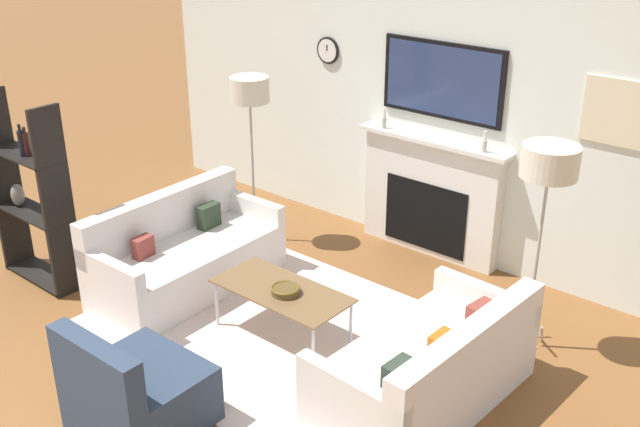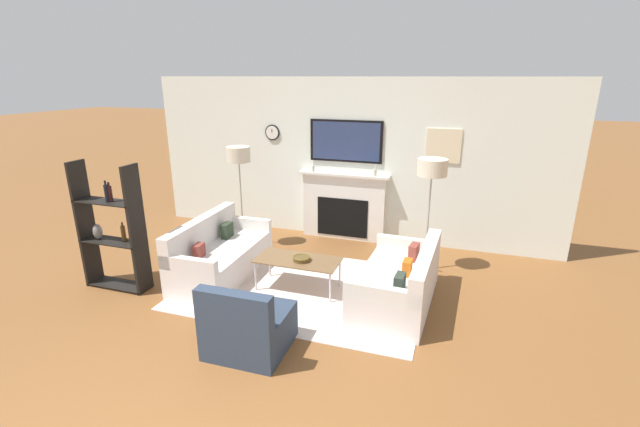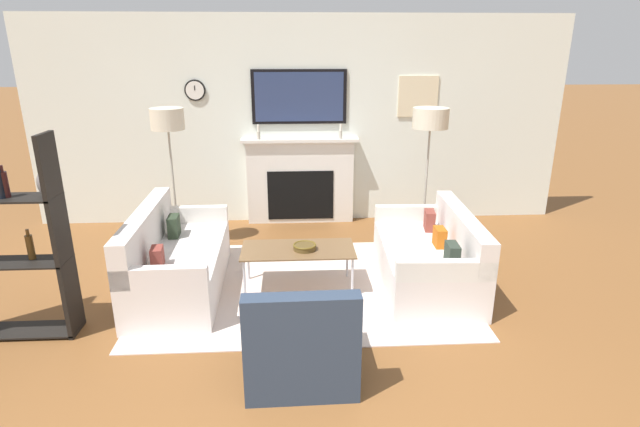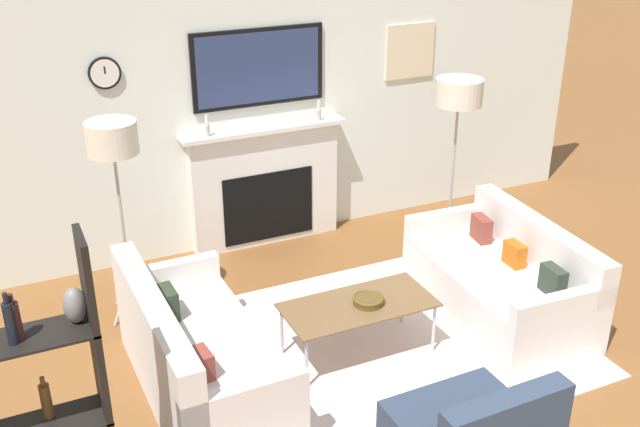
# 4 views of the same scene
# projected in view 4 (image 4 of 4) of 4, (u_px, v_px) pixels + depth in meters

# --- Properties ---
(fireplace_wall) EXTENTS (7.05, 0.28, 2.70)m
(fireplace_wall) POSITION_uv_depth(u_px,v_px,m) (259.00, 115.00, 6.82)
(fireplace_wall) COLOR silver
(fireplace_wall) RESTS_ON ground_plane
(area_rug) EXTENTS (3.13, 2.23, 0.01)m
(area_rug) POSITION_uv_depth(u_px,v_px,m) (362.00, 348.00, 5.61)
(area_rug) COLOR beige
(area_rug) RESTS_ON ground_plane
(couch_left) EXTENTS (0.81, 1.72, 0.82)m
(couch_left) POSITION_uv_depth(u_px,v_px,m) (197.00, 358.00, 5.01)
(couch_left) COLOR silver
(couch_left) RESTS_ON ground_plane
(couch_right) EXTENTS (0.93, 1.66, 0.75)m
(couch_right) POSITION_uv_depth(u_px,v_px,m) (503.00, 282.00, 5.98)
(couch_right) COLOR silver
(couch_right) RESTS_ON ground_plane
(coffee_table) EXTENTS (1.10, 0.52, 0.43)m
(coffee_table) POSITION_uv_depth(u_px,v_px,m) (358.00, 307.00, 5.39)
(coffee_table) COLOR brown
(coffee_table) RESTS_ON ground_plane
(decorative_bowl) EXTENTS (0.23, 0.23, 0.06)m
(decorative_bowl) POSITION_uv_depth(u_px,v_px,m) (369.00, 300.00, 5.37)
(decorative_bowl) COLOR brown
(decorative_bowl) RESTS_ON coffee_table
(floor_lamp_left) EXTENTS (0.37, 0.37, 1.67)m
(floor_lamp_left) POSITION_uv_depth(u_px,v_px,m) (112.00, 142.00, 5.32)
(floor_lamp_left) COLOR #9E998E
(floor_lamp_left) RESTS_ON ground_plane
(floor_lamp_right) EXTENTS (0.41, 0.41, 1.65)m
(floor_lamp_right) POSITION_uv_depth(u_px,v_px,m) (459.00, 95.00, 6.45)
(floor_lamp_right) COLOR #9E998E
(floor_lamp_right) RESTS_ON ground_plane
(shelf_unit) EXTENTS (0.88, 0.28, 1.69)m
(shelf_unit) POSITION_uv_depth(u_px,v_px,m) (19.00, 403.00, 3.76)
(shelf_unit) COLOR black
(shelf_unit) RESTS_ON ground_plane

